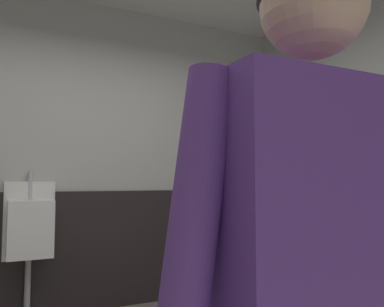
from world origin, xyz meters
name	(u,v)px	position (x,y,z in m)	size (l,w,h in m)	color
wall_back	(76,153)	(0.00, 1.90, 1.42)	(4.73, 0.12, 2.83)	#B2B2AD
wainscot_band_back	(75,251)	(0.00, 1.82, 0.53)	(4.13, 0.03, 1.06)	black
urinal_solo	(30,228)	(-0.39, 1.68, 0.78)	(0.40, 0.34, 1.24)	white
person	(322,261)	(0.00, -1.13, 0.99)	(0.71, 0.60, 1.65)	#2D3342
trash_bin	(300,281)	(1.75, 0.90, 0.29)	(0.34, 0.34, 0.58)	#38383D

